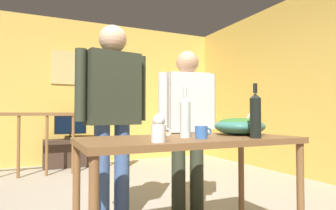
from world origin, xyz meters
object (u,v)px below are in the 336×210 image
object	(u,v)px
stair_railing	(61,135)
wine_bottle_dark	(255,115)
salad_bowl	(240,125)
person_standing_right	(188,118)
flat_screen_tv	(70,125)
wine_bottle_clear	(185,116)
mug_blue	(202,132)
person_standing_left	(112,105)
serving_table	(189,149)
wine_glass	(159,122)
mug_white	(159,133)
framed_picture	(66,68)
tv_console	(70,153)

from	to	relation	value
stair_railing	wine_bottle_dark	size ratio (longest dim) A/B	7.78
stair_railing	salad_bowl	distance (m)	3.24
stair_railing	person_standing_right	bearing A→B (deg)	-69.23
stair_railing	person_standing_right	size ratio (longest dim) A/B	1.81
flat_screen_tv	wine_bottle_clear	xyz separation A→B (m)	(0.32, -3.76, 0.19)
mug_blue	person_standing_left	bearing A→B (deg)	115.74
serving_table	mug_blue	distance (m)	0.17
mug_blue	person_standing_right	distance (m)	0.87
serving_table	wine_glass	xyz separation A→B (m)	(-0.26, -0.08, 0.19)
mug_blue	serving_table	bearing A→B (deg)	101.60
person_standing_left	serving_table	bearing A→B (deg)	108.44
person_standing_right	flat_screen_tv	bearing A→B (deg)	-67.25
stair_railing	wine_bottle_clear	size ratio (longest dim) A/B	8.28
wine_bottle_dark	mug_white	world-z (taller)	wine_bottle_dark
framed_picture	salad_bowl	world-z (taller)	framed_picture
mug_white	person_standing_left	xyz separation A→B (m)	(-0.04, 0.91, 0.18)
serving_table	mug_blue	xyz separation A→B (m)	(0.03, -0.12, 0.12)
framed_picture	wine_glass	world-z (taller)	framed_picture
flat_screen_tv	wine_bottle_dark	size ratio (longest dim) A/B	1.52
framed_picture	mug_white	size ratio (longest dim) A/B	5.35
stair_railing	flat_screen_tv	distance (m)	0.68
wine_glass	mug_blue	world-z (taller)	wine_glass
flat_screen_tv	wine_glass	size ratio (longest dim) A/B	3.40
mug_white	person_standing_left	size ratio (longest dim) A/B	0.07
mug_white	person_standing_right	xyz separation A→B (m)	(0.68, 0.91, 0.07)
flat_screen_tv	person_standing_left	size ratio (longest dim) A/B	0.32
salad_bowl	wine_bottle_dark	world-z (taller)	wine_bottle_dark
flat_screen_tv	wine_bottle_clear	distance (m)	3.78
stair_railing	wine_bottle_dark	bearing A→B (deg)	-74.62
serving_table	wine_glass	distance (m)	0.33
wine_glass	person_standing_right	bearing A→B (deg)	50.79
serving_table	tv_console	bearing A→B (deg)	95.41
salad_bowl	mug_blue	bearing A→B (deg)	-159.58
stair_railing	mug_blue	size ratio (longest dim) A/B	23.45
stair_railing	mug_white	distance (m)	3.35
wine_bottle_clear	wine_bottle_dark	distance (m)	0.46
flat_screen_tv	person_standing_left	world-z (taller)	person_standing_left
salad_bowl	mug_blue	world-z (taller)	salad_bowl
wine_bottle_dark	person_standing_right	xyz separation A→B (m)	(-0.00, 0.92, -0.04)
tv_console	wine_bottle_clear	size ratio (longest dim) A/B	2.67
stair_railing	wine_bottle_dark	xyz separation A→B (m)	(0.92, -3.35, 0.33)
serving_table	wine_bottle_dark	size ratio (longest dim) A/B	4.08
stair_railing	mug_white	bearing A→B (deg)	-85.90
serving_table	mug_white	distance (m)	0.42
salad_bowl	person_standing_right	bearing A→B (deg)	99.04
wine_bottle_dark	mug_blue	world-z (taller)	wine_bottle_dark
serving_table	mug_white	world-z (taller)	mug_white
wine_glass	stair_railing	bearing A→B (deg)	95.50
wine_glass	mug_white	bearing A→B (deg)	-112.95
mug_white	mug_blue	xyz separation A→B (m)	(0.35, 0.11, -0.01)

